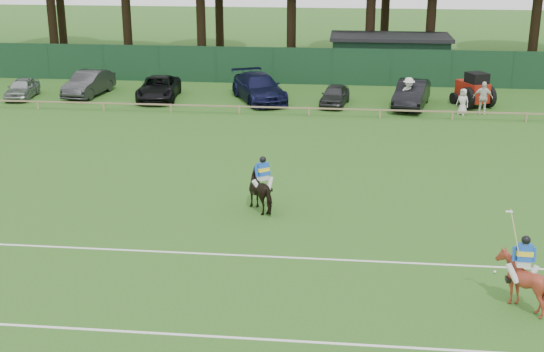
# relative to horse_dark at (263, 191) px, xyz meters

# --- Properties ---
(ground) EXTENTS (160.00, 160.00, 0.00)m
(ground) POSITION_rel_horse_dark_xyz_m (-0.14, -3.13, -0.76)
(ground) COLOR #1E4C14
(ground) RESTS_ON ground
(horse_dark) EXTENTS (1.74, 1.92, 1.52)m
(horse_dark) POSITION_rel_horse_dark_xyz_m (0.00, 0.00, 0.00)
(horse_dark) COLOR black
(horse_dark) RESTS_ON ground
(horse_chestnut) EXTENTS (1.29, 1.44, 1.56)m
(horse_chestnut) POSITION_rel_horse_dark_xyz_m (7.99, -6.63, 0.02)
(horse_chestnut) COLOR maroon
(horse_chestnut) RESTS_ON ground
(sedan_silver) EXTENTS (1.92, 3.82, 1.25)m
(sedan_silver) POSITION_rel_horse_dark_xyz_m (-17.34, 17.66, -0.13)
(sedan_silver) COLOR #95999A
(sedan_silver) RESTS_ON ground
(sedan_grey) EXTENTS (2.16, 4.86, 1.55)m
(sedan_grey) POSITION_rel_horse_dark_xyz_m (-13.44, 18.84, 0.02)
(sedan_grey) COLOR #28282A
(sedan_grey) RESTS_ON ground
(suv_black) EXTENTS (2.79, 5.20, 1.39)m
(suv_black) POSITION_rel_horse_dark_xyz_m (-8.73, 18.24, -0.06)
(suv_black) COLOR black
(suv_black) RESTS_ON ground
(sedan_navy) EXTENTS (4.47, 6.13, 1.65)m
(sedan_navy) POSITION_rel_horse_dark_xyz_m (-2.45, 18.42, 0.07)
(sedan_navy) COLOR #101234
(sedan_navy) RESTS_ON ground
(hatch_grey) EXTENTS (1.96, 3.78, 1.23)m
(hatch_grey) POSITION_rel_horse_dark_xyz_m (2.24, 17.74, -0.14)
(hatch_grey) COLOR #2C2D2F
(hatch_grey) RESTS_ON ground
(estate_black) EXTENTS (2.65, 5.05, 1.58)m
(estate_black) POSITION_rel_horse_dark_xyz_m (6.78, 17.71, 0.03)
(estate_black) COLOR black
(estate_black) RESTS_ON ground
(spectator_left) EXTENTS (1.43, 1.14, 1.93)m
(spectator_left) POSITION_rel_horse_dark_xyz_m (6.53, 16.94, 0.21)
(spectator_left) COLOR silver
(spectator_left) RESTS_ON ground
(spectator_mid) EXTENTS (1.16, 0.62, 1.89)m
(spectator_mid) POSITION_rel_horse_dark_xyz_m (10.70, 16.41, 0.19)
(spectator_mid) COLOR silver
(spectator_mid) RESTS_ON ground
(spectator_right) EXTENTS (0.88, 0.82, 1.52)m
(spectator_right) POSITION_rel_horse_dark_xyz_m (9.54, 16.10, 0.00)
(spectator_right) COLOR silver
(spectator_right) RESTS_ON ground
(rider_dark) EXTENTS (0.82, 0.69, 1.41)m
(rider_dark) POSITION_rel_horse_dark_xyz_m (0.01, -0.01, 0.70)
(rider_dark) COLOR silver
(rider_dark) RESTS_ON ground
(rider_chestnut) EXTENTS (0.94, 0.58, 2.05)m
(rider_chestnut) POSITION_rel_horse_dark_xyz_m (7.99, -6.64, 0.74)
(rider_chestnut) COLOR silver
(rider_chestnut) RESTS_ON ground
(polo_ball) EXTENTS (0.09, 0.09, 0.09)m
(polo_ball) POSITION_rel_horse_dark_xyz_m (7.72, -4.57, -0.71)
(polo_ball) COLOR silver
(polo_ball) RESTS_ON ground
(pitch_lines) EXTENTS (60.00, 5.10, 0.01)m
(pitch_lines) POSITION_rel_horse_dark_xyz_m (-0.14, -6.63, -0.75)
(pitch_lines) COLOR silver
(pitch_lines) RESTS_ON ground
(pitch_rail) EXTENTS (62.10, 0.10, 0.50)m
(pitch_rail) POSITION_rel_horse_dark_xyz_m (-0.14, 14.87, -0.31)
(pitch_rail) COLOR #997F5B
(pitch_rail) RESTS_ON ground
(perimeter_fence) EXTENTS (92.08, 0.08, 2.50)m
(perimeter_fence) POSITION_rel_horse_dark_xyz_m (-0.14, 23.87, 0.49)
(perimeter_fence) COLOR #14351E
(perimeter_fence) RESTS_ON ground
(utility_shed) EXTENTS (8.40, 4.40, 3.04)m
(utility_shed) POSITION_rel_horse_dark_xyz_m (5.86, 26.87, 0.78)
(utility_shed) COLOR #14331E
(utility_shed) RESTS_ON ground
(tree_row) EXTENTS (96.00, 12.00, 21.00)m
(tree_row) POSITION_rel_horse_dark_xyz_m (1.86, 31.87, -0.76)
(tree_row) COLOR #26561C
(tree_row) RESTS_ON ground
(tractor) EXTENTS (2.54, 2.94, 2.09)m
(tractor) POSITION_rel_horse_dark_xyz_m (10.47, 18.24, 0.23)
(tractor) COLOR maroon
(tractor) RESTS_ON ground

